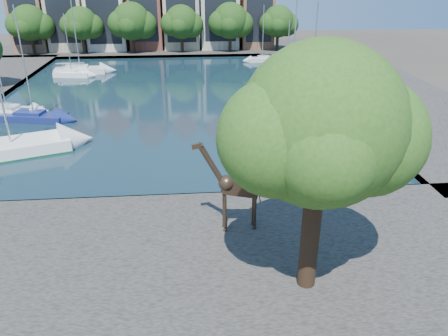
# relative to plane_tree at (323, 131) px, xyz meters

# --- Properties ---
(ground) EXTENTS (160.00, 160.00, 0.00)m
(ground) POSITION_rel_plane_tree_xyz_m (-7.62, 9.01, -7.67)
(ground) COLOR #38332B
(ground) RESTS_ON ground
(water_basin) EXTENTS (38.00, 50.00, 0.08)m
(water_basin) POSITION_rel_plane_tree_xyz_m (-7.62, 33.01, -7.63)
(water_basin) COLOR black
(water_basin) RESTS_ON ground
(near_quay) EXTENTS (50.00, 14.00, 0.50)m
(near_quay) POSITION_rel_plane_tree_xyz_m (-7.62, 2.01, -7.42)
(near_quay) COLOR #48433E
(near_quay) RESTS_ON ground
(far_quay) EXTENTS (60.00, 16.00, 0.50)m
(far_quay) POSITION_rel_plane_tree_xyz_m (-7.62, 65.01, -7.42)
(far_quay) COLOR #48433E
(far_quay) RESTS_ON ground
(right_quay) EXTENTS (14.00, 52.00, 0.50)m
(right_quay) POSITION_rel_plane_tree_xyz_m (17.38, 33.01, -7.42)
(right_quay) COLOR #48433E
(right_quay) RESTS_ON ground
(plane_tree) EXTENTS (8.32, 6.40, 10.62)m
(plane_tree) POSITION_rel_plane_tree_xyz_m (0.00, 0.00, 0.00)
(plane_tree) COLOR #332114
(plane_tree) RESTS_ON near_quay
(townhouse_west_end) EXTENTS (5.44, 9.18, 14.93)m
(townhouse_west_end) POSITION_rel_plane_tree_xyz_m (-30.62, 64.99, -0.31)
(townhouse_west_end) COLOR #825D47
(townhouse_west_end) RESTS_ON far_quay
(townhouse_west_mid) EXTENTS (5.94, 9.18, 16.79)m
(townhouse_west_mid) POSITION_rel_plane_tree_xyz_m (-24.62, 64.99, 0.56)
(townhouse_west_mid) COLOR #BBAB90
(townhouse_west_mid) RESTS_ON far_quay
(townhouse_west_inner) EXTENTS (6.43, 9.18, 15.15)m
(townhouse_west_inner) POSITION_rel_plane_tree_xyz_m (-18.12, 64.99, -0.32)
(townhouse_west_inner) COLOR silver
(townhouse_west_inner) RESTS_ON far_quay
(townhouse_center) EXTENTS (5.44, 9.18, 16.93)m
(townhouse_center) POSITION_rel_plane_tree_xyz_m (-11.62, 64.99, 0.69)
(townhouse_center) COLOR brown
(townhouse_center) RESTS_ON far_quay
(townhouse_east_inner) EXTENTS (5.94, 9.18, 15.79)m
(townhouse_east_inner) POSITION_rel_plane_tree_xyz_m (-5.62, 64.99, 0.06)
(townhouse_east_inner) COLOR #C0AE89
(townhouse_east_inner) RESTS_ON far_quay
(townhouse_east_mid) EXTENTS (6.43, 9.18, 16.65)m
(townhouse_east_mid) POSITION_rel_plane_tree_xyz_m (0.88, 64.99, 0.43)
(townhouse_east_mid) COLOR beige
(townhouse_east_mid) RESTS_ON far_quay
(townhouse_east_end) EXTENTS (5.44, 9.18, 14.43)m
(townhouse_east_end) POSITION_rel_plane_tree_xyz_m (7.38, 64.99, -0.56)
(townhouse_east_end) COLOR brown
(townhouse_east_end) RESTS_ON far_quay
(far_tree_far_west) EXTENTS (7.28, 5.60, 7.68)m
(far_tree_far_west) POSITION_rel_plane_tree_xyz_m (-29.51, 59.50, -2.49)
(far_tree_far_west) COLOR #332114
(far_tree_far_west) RESTS_ON far_quay
(far_tree_west) EXTENTS (6.76, 5.20, 7.36)m
(far_tree_west) POSITION_rel_plane_tree_xyz_m (-21.52, 59.50, -2.60)
(far_tree_west) COLOR #332114
(far_tree_west) RESTS_ON far_quay
(far_tree_mid_west) EXTENTS (7.80, 6.00, 8.00)m
(far_tree_mid_west) POSITION_rel_plane_tree_xyz_m (-13.51, 59.50, -2.38)
(far_tree_mid_west) COLOR #332114
(far_tree_mid_west) RESTS_ON far_quay
(far_tree_mid_east) EXTENTS (7.02, 5.40, 7.52)m
(far_tree_mid_east) POSITION_rel_plane_tree_xyz_m (-5.52, 59.50, -2.54)
(far_tree_mid_east) COLOR #332114
(far_tree_mid_east) RESTS_ON far_quay
(far_tree_east) EXTENTS (7.54, 5.80, 7.84)m
(far_tree_east) POSITION_rel_plane_tree_xyz_m (2.49, 59.50, -2.43)
(far_tree_east) COLOR #332114
(far_tree_east) RESTS_ON far_quay
(far_tree_far_east) EXTENTS (6.76, 5.20, 7.36)m
(far_tree_far_east) POSITION_rel_plane_tree_xyz_m (10.48, 59.50, -2.60)
(far_tree_far_east) COLOR #332114
(far_tree_far_east) RESTS_ON far_quay
(giraffe_statue) EXTENTS (3.51, 0.67, 5.02)m
(giraffe_statue) POSITION_rel_plane_tree_xyz_m (-2.77, 4.80, -4.70)
(giraffe_statue) COLOR #39291C
(giraffe_statue) RESTS_ON near_quay
(sailboat_left_b) EXTENTS (6.32, 3.33, 10.36)m
(sailboat_left_b) POSITION_rel_plane_tree_xyz_m (-19.62, 25.82, -7.09)
(sailboat_left_b) COLOR navy
(sailboat_left_b) RESTS_ON water_basin
(sailboat_left_c) EXTENTS (6.83, 3.16, 9.82)m
(sailboat_left_c) POSITION_rel_plane_tree_xyz_m (-22.62, 27.34, -7.03)
(sailboat_left_c) COLOR silver
(sailboat_left_c) RESTS_ON water_basin
(sailboat_left_d) EXTENTS (4.84, 2.26, 8.00)m
(sailboat_left_d) POSITION_rel_plane_tree_xyz_m (-20.27, 44.36, -7.09)
(sailboat_left_d) COLOR white
(sailboat_left_d) RESTS_ON water_basin
(sailboat_left_e) EXTENTS (6.91, 2.90, 11.03)m
(sailboat_left_e) POSITION_rel_plane_tree_xyz_m (-19.62, 46.41, -7.01)
(sailboat_left_e) COLOR silver
(sailboat_left_e) RESTS_ON water_basin
(sailboat_right_a) EXTENTS (5.80, 2.22, 10.79)m
(sailboat_right_a) POSITION_rel_plane_tree_xyz_m (5.62, 21.14, -7.05)
(sailboat_right_a) COLOR silver
(sailboat_right_a) RESTS_ON water_basin
(sailboat_right_b) EXTENTS (9.47, 5.89, 13.43)m
(sailboat_right_b) POSITION_rel_plane_tree_xyz_m (5.78, 28.83, -6.98)
(sailboat_right_b) COLOR navy
(sailboat_right_b) RESTS_ON water_basin
(sailboat_right_c) EXTENTS (4.66, 2.54, 7.57)m
(sailboat_right_c) POSITION_rel_plane_tree_xyz_m (7.38, 38.37, -7.11)
(sailboat_right_c) COLOR white
(sailboat_right_c) RESTS_ON water_basin
(sailboat_right_d) EXTENTS (4.37, 1.67, 8.26)m
(sailboat_right_d) POSITION_rel_plane_tree_xyz_m (6.66, 52.29, -7.09)
(sailboat_right_d) COLOR silver
(sailboat_right_d) RESTS_ON water_basin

